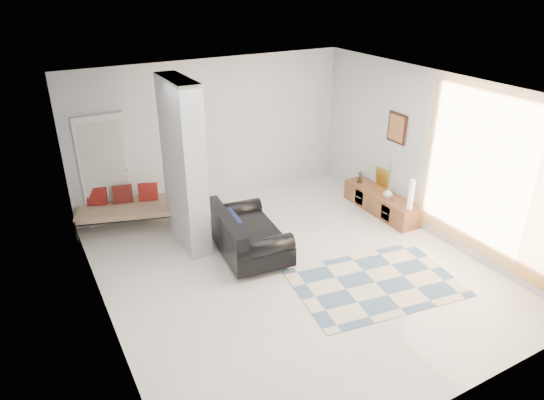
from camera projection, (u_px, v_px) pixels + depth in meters
floor at (293, 270)px, 7.57m from camera, size 6.00×6.00×0.00m
ceiling at (297, 91)px, 6.36m from camera, size 6.00×6.00×0.00m
wall_back at (213, 133)px, 9.33m from camera, size 6.00×0.00×6.00m
wall_front at (459, 301)px, 4.60m from camera, size 6.00×0.00×6.00m
wall_left at (97, 234)px, 5.76m from camera, size 0.00×6.00×6.00m
wall_right at (434, 156)px, 8.17m from camera, size 0.00×6.00×6.00m
partition_column at (184, 166)px, 7.75m from camera, size 0.35×1.20×2.80m
hallway_door at (105, 171)px, 8.55m from camera, size 0.85×0.06×2.04m
curtain at (488, 177)px, 7.20m from camera, size 0.00×2.55×2.55m
wall_art at (397, 128)px, 8.76m from camera, size 0.04×0.45×0.55m
media_console at (381, 202)px, 9.29m from camera, size 0.45×1.74×0.80m
loveseat at (245, 235)px, 7.85m from camera, size 1.12×1.73×0.76m
daybed at (132, 206)px, 8.68m from camera, size 2.09×1.35×0.77m
area_rug at (375, 283)px, 7.25m from camera, size 2.60×1.93×0.01m
cylinder_lamp at (411, 195)px, 8.48m from camera, size 0.10×0.10×0.56m
bronze_figurine at (360, 177)px, 9.62m from camera, size 0.12×0.12×0.22m
vase at (388, 193)px, 8.98m from camera, size 0.20×0.20×0.19m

